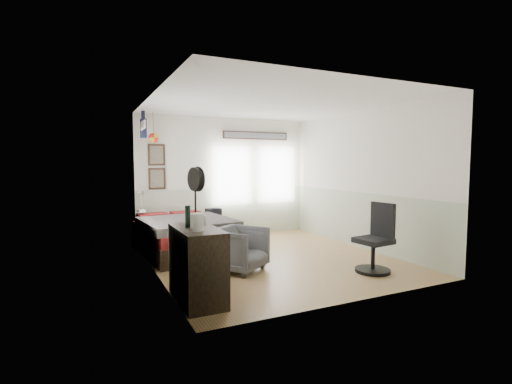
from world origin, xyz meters
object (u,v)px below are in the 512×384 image
bed (183,236)px  armchair (239,249)px  task_chair (376,244)px  dresser (197,264)px  nightstand (214,229)px

bed → armchair: bearing=-76.4°
bed → task_chair: 3.43m
dresser → armchair: bearing=45.1°
bed → task_chair: task_chair is taller
armchair → task_chair: (1.89, -0.95, 0.09)m
nightstand → armchair: bearing=-113.0°
nightstand → task_chair: (1.53, -3.29, 0.18)m
bed → armchair: (0.51, -1.49, 0.02)m
bed → task_chair: bearing=-50.8°
bed → dresser: (-0.44, -2.45, 0.13)m
armchair → nightstand: armchair is taller
armchair → dresser: bearing=-170.1°
dresser → task_chair: bearing=0.0°
armchair → nightstand: size_ratio=1.46×
bed → armchair: armchair is taller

